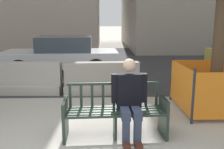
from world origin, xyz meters
The scene contains 7 objects.
street_asphalt centered at (0.00, 8.70, 0.00)m, with size 120.00×12.00×0.01m, color #333335.
street_bench centered at (0.64, 0.51, 0.40)m, with size 1.71×0.59×0.88m.
seated_person centered at (0.88, 0.46, 0.69)m, with size 0.58×0.73×1.31m.
jersey_barrier_centre centered at (0.41, 3.15, 0.34)m, with size 2.02×0.75×0.84m.
jersey_barrier_left centered at (-1.69, 3.22, 0.34)m, with size 2.03×0.77×0.84m.
construction_fence centered at (2.87, 1.71, 0.54)m, with size 1.55×1.55×1.08m.
car_sedan_mid centered at (-1.11, 5.99, 0.67)m, with size 4.30×2.05×1.36m.
Camera 1 is at (0.46, -3.42, 1.90)m, focal length 40.00 mm.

